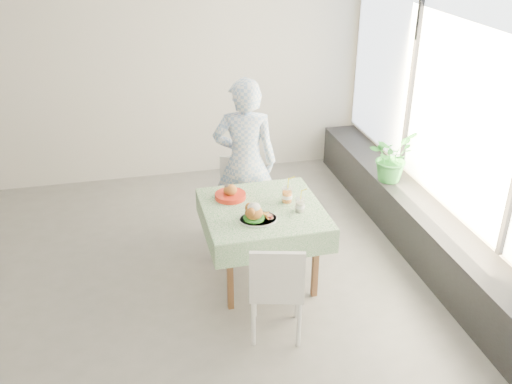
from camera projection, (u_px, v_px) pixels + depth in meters
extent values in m
plane|color=#64625F|center=(138.00, 293.00, 5.15)|extent=(6.00, 6.00, 0.00)
cube|color=beige|center=(117.00, 70.00, 6.69)|extent=(6.00, 0.02, 2.80)
cube|color=beige|center=(134.00, 378.00, 2.34)|extent=(6.00, 0.02, 2.80)
cube|color=beige|center=(462.00, 121.00, 5.12)|extent=(0.02, 5.00, 2.80)
cube|color=#D1E0F9|center=(463.00, 94.00, 5.00)|extent=(0.01, 4.80, 2.18)
cube|color=black|center=(424.00, 233.00, 5.60)|extent=(0.40, 4.80, 0.50)
cube|color=brown|center=(263.00, 211.00, 5.05)|extent=(0.91, 0.91, 0.04)
cube|color=silver|center=(263.00, 208.00, 5.04)|extent=(1.05, 1.05, 0.01)
cube|color=white|center=(238.00, 203.00, 5.76)|extent=(0.52, 0.52, 0.04)
cube|color=white|center=(240.00, 175.00, 5.83)|extent=(0.40, 0.17, 0.41)
cube|color=white|center=(276.00, 286.00, 4.50)|extent=(0.51, 0.51, 0.04)
cube|color=white|center=(277.00, 276.00, 4.23)|extent=(0.41, 0.14, 0.42)
imported|color=#89ACDB|center=(245.00, 163.00, 5.62)|extent=(0.71, 0.55, 1.72)
cylinder|color=white|center=(258.00, 219.00, 4.83)|extent=(0.33, 0.33, 0.02)
cylinder|color=#145316|center=(254.00, 218.00, 4.82)|extent=(0.18, 0.18, 0.02)
ellipsoid|color=#A26227|center=(254.00, 213.00, 4.79)|extent=(0.15, 0.14, 0.12)
ellipsoid|color=white|center=(254.00, 207.00, 4.77)|extent=(0.11, 0.10, 0.08)
cylinder|color=#A0250F|center=(270.00, 216.00, 4.83)|extent=(0.05, 0.05, 0.03)
cylinder|color=white|center=(287.00, 195.00, 5.10)|extent=(0.09, 0.09, 0.14)
cylinder|color=orange|center=(287.00, 197.00, 5.11)|extent=(0.08, 0.08, 0.10)
cylinder|color=white|center=(287.00, 188.00, 5.07)|extent=(0.10, 0.10, 0.01)
cylinder|color=yellow|center=(288.00, 183.00, 5.05)|extent=(0.01, 0.03, 0.19)
cylinder|color=white|center=(300.00, 205.00, 4.96)|extent=(0.08, 0.08, 0.12)
cylinder|color=beige|center=(300.00, 206.00, 4.96)|extent=(0.07, 0.07, 0.09)
cylinder|color=white|center=(300.00, 199.00, 4.93)|extent=(0.09, 0.09, 0.01)
cylinder|color=yellow|center=(301.00, 194.00, 4.91)|extent=(0.01, 0.03, 0.16)
cylinder|color=red|center=(230.00, 196.00, 5.19)|extent=(0.28, 0.28, 0.04)
cylinder|color=white|center=(230.00, 195.00, 5.19)|extent=(0.24, 0.24, 0.02)
ellipsoid|color=#A26227|center=(230.00, 190.00, 5.17)|extent=(0.13, 0.12, 0.11)
imported|color=#26742A|center=(391.00, 157.00, 5.99)|extent=(0.63, 0.62, 0.53)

